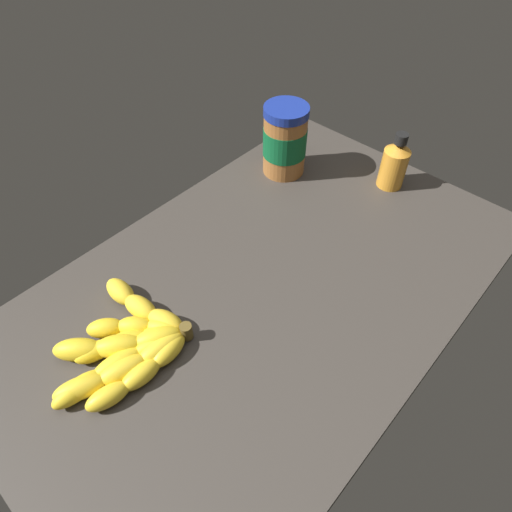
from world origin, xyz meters
The scene contains 4 objects.
ground_plane centered at (0.00, 0.00, -1.74)cm, with size 98.61×60.66×3.48cm, color #38332D.
banana_bunch centered at (-25.30, 6.40, 1.68)cm, with size 23.00×20.29×3.68cm.
peanut_butter_jar centered at (27.75, 19.28, 7.94)cm, with size 9.69×9.69×15.96cm.
honey_bottle centered at (39.78, -1.61, 5.65)cm, with size 5.65×5.65×12.88cm.
Camera 1 is at (-38.51, -32.95, 62.81)cm, focal length 31.08 mm.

